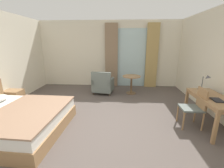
% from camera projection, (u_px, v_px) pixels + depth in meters
% --- Properties ---
extents(ground, '(6.60, 7.43, 0.10)m').
position_uv_depth(ground, '(98.00, 125.00, 3.69)').
color(ground, '#564C47').
extents(wall_back, '(6.20, 0.12, 2.81)m').
position_uv_depth(wall_back, '(109.00, 54.00, 6.63)').
color(wall_back, silver).
rests_on(wall_back, ground).
extents(balcony_glass_door, '(1.27, 0.02, 2.47)m').
position_uv_depth(balcony_glass_door, '(131.00, 58.00, 6.54)').
color(balcony_glass_door, silver).
rests_on(balcony_glass_door, ground).
extents(curtain_panel_left, '(0.54, 0.10, 2.67)m').
position_uv_depth(curtain_panel_left, '(111.00, 56.00, 6.46)').
color(curtain_panel_left, '#897056').
rests_on(curtain_panel_left, ground).
extents(curtain_panel_right, '(0.50, 0.10, 2.67)m').
position_uv_depth(curtain_panel_right, '(152.00, 56.00, 6.36)').
color(curtain_panel_right, tan).
rests_on(curtain_panel_right, ground).
extents(bed, '(2.20, 2.00, 0.95)m').
position_uv_depth(bed, '(12.00, 120.00, 3.28)').
color(bed, '#9E754C').
rests_on(bed, ground).
extents(nightstand, '(0.51, 0.40, 0.51)m').
position_uv_depth(nightstand, '(14.00, 98.00, 4.61)').
color(nightstand, '#9E754C').
rests_on(nightstand, ground).
extents(writing_desk, '(0.61, 1.37, 0.73)m').
position_uv_depth(writing_desk, '(212.00, 101.00, 3.38)').
color(writing_desk, '#9E754C').
rests_on(writing_desk, ground).
extents(desk_chair, '(0.46, 0.43, 0.93)m').
position_uv_depth(desk_chair, '(195.00, 106.00, 3.43)').
color(desk_chair, slate).
rests_on(desk_chair, ground).
extents(desk_lamp, '(0.20, 0.27, 0.44)m').
position_uv_depth(desk_lamp, '(206.00, 80.00, 3.72)').
color(desk_lamp, '#4C4C51').
rests_on(desk_lamp, writing_desk).
extents(closed_book, '(0.20, 0.27, 0.02)m').
position_uv_depth(closed_book, '(217.00, 100.00, 3.14)').
color(closed_book, '#232328').
rests_on(closed_book, writing_desk).
extents(armchair_by_window, '(0.81, 0.82, 0.88)m').
position_uv_depth(armchair_by_window, '(103.00, 85.00, 5.75)').
color(armchair_by_window, slate).
rests_on(armchair_by_window, ground).
extents(round_cafe_table, '(0.68, 0.68, 0.69)m').
position_uv_depth(round_cafe_table, '(131.00, 80.00, 5.71)').
color(round_cafe_table, '#9E754C').
rests_on(round_cafe_table, ground).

